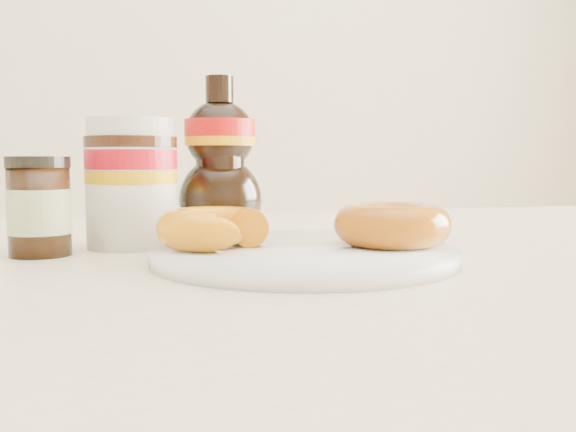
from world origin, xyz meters
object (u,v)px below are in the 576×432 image
object	(u,v)px
nutella_jar	(132,178)
syrup_bottle	(220,159)
donut_bitten	(213,228)
plate	(304,254)
dark_jar	(39,207)
donut_whole	(392,225)
dining_table	(270,343)

from	to	relation	value
nutella_jar	syrup_bottle	distance (m)	0.10
nutella_jar	syrup_bottle	xyz separation A→B (m)	(0.10, 0.04, 0.02)
donut_bitten	nutella_jar	xyz separation A→B (m)	(-0.06, 0.12, 0.04)
plate	donut_bitten	xyz separation A→B (m)	(-0.08, 0.02, 0.02)
donut_bitten	syrup_bottle	xyz separation A→B (m)	(0.03, 0.16, 0.06)
plate	dark_jar	xyz separation A→B (m)	(-0.22, 0.10, 0.04)
syrup_bottle	dark_jar	distance (m)	0.20
donut_whole	nutella_jar	bearing A→B (deg)	145.28
plate	nutella_jar	distance (m)	0.20
plate	syrup_bottle	world-z (taller)	syrup_bottle
dining_table	donut_whole	xyz separation A→B (m)	(0.09, -0.06, 0.11)
nutella_jar	dark_jar	size ratio (longest dim) A/B	1.42
donut_bitten	dark_jar	size ratio (longest dim) A/B	1.06
donut_whole	syrup_bottle	bearing A→B (deg)	122.24
donut_whole	plate	bearing A→B (deg)	172.53
dining_table	donut_bitten	world-z (taller)	donut_bitten
dining_table	nutella_jar	bearing A→B (deg)	143.78
syrup_bottle	dark_jar	world-z (taller)	syrup_bottle
dark_jar	plate	bearing A→B (deg)	-24.44
dining_table	syrup_bottle	xyz separation A→B (m)	(-0.02, 0.13, 0.17)
dark_jar	donut_whole	bearing A→B (deg)	-20.35
donut_bitten	nutella_jar	distance (m)	0.14
dining_table	nutella_jar	xyz separation A→B (m)	(-0.12, 0.09, 0.15)
dining_table	donut_whole	distance (m)	0.16
plate	syrup_bottle	size ratio (longest dim) A/B	1.48
dark_jar	dining_table	bearing A→B (deg)	-13.75
syrup_bottle	dark_jar	bearing A→B (deg)	-156.92
plate	syrup_bottle	distance (m)	0.20
syrup_bottle	plate	bearing A→B (deg)	-76.95
donut_whole	nutella_jar	distance (m)	0.26
dining_table	nutella_jar	world-z (taller)	nutella_jar
donut_bitten	syrup_bottle	size ratio (longest dim) A/B	0.54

